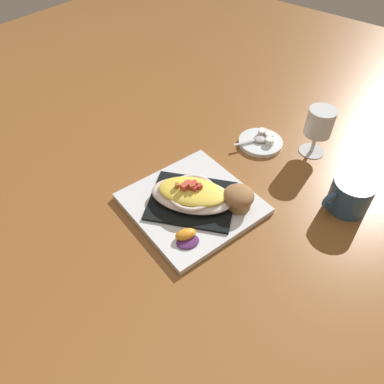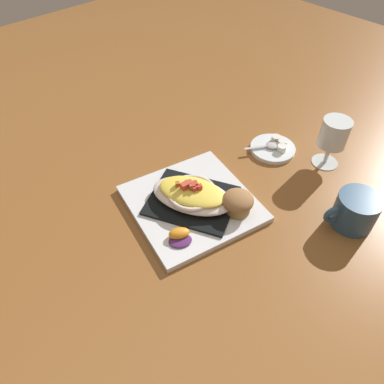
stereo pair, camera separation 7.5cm
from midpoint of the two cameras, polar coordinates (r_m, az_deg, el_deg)
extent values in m
plane|color=brown|center=(0.83, -2.60, -2.27)|extent=(2.60, 2.60, 0.00)
cube|color=white|center=(0.83, -2.61, -1.93)|extent=(0.31, 0.31, 0.01)
cube|color=black|center=(0.82, -2.64, -1.45)|extent=(0.24, 0.22, 0.01)
ellipsoid|color=silver|center=(0.81, -2.67, -0.66)|extent=(0.21, 0.17, 0.03)
torus|color=silver|center=(0.80, -2.70, -0.19)|extent=(0.15, 0.15, 0.01)
ellipsoid|color=#F6D74A|center=(0.80, -2.70, -0.04)|extent=(0.17, 0.14, 0.02)
cube|color=#569833|center=(0.79, -3.25, 1.12)|extent=(0.02, 0.02, 0.01)
cube|color=red|center=(0.79, -1.57, 0.77)|extent=(0.01, 0.01, 0.01)
cube|color=red|center=(0.79, -2.69, 0.62)|extent=(0.01, 0.01, 0.01)
cube|color=#D1493A|center=(0.79, -3.21, 1.16)|extent=(0.02, 0.02, 0.01)
cube|color=#D14936|center=(0.79, -4.00, 0.69)|extent=(0.02, 0.02, 0.01)
cube|color=#D23E38|center=(0.78, -2.47, 0.39)|extent=(0.01, 0.01, 0.01)
cube|color=red|center=(0.79, -2.53, 1.15)|extent=(0.02, 0.02, 0.01)
cube|color=#529537|center=(0.79, -3.32, 0.99)|extent=(0.01, 0.01, 0.01)
cube|color=#B7502F|center=(0.79, -2.79, 0.76)|extent=(0.02, 0.02, 0.01)
cube|color=#B35F24|center=(0.79, -5.07, 0.92)|extent=(0.01, 0.01, 0.01)
cube|color=#BB5723|center=(0.79, -2.97, 0.72)|extent=(0.01, 0.01, 0.01)
cylinder|color=olive|center=(0.81, 4.51, -1.69)|extent=(0.06, 0.06, 0.02)
ellipsoid|color=#986A40|center=(0.79, 4.59, -0.73)|extent=(0.07, 0.07, 0.04)
ellipsoid|color=#4C0F23|center=(0.79, 4.62, -0.33)|extent=(0.03, 0.03, 0.01)
ellipsoid|color=#552761|center=(0.75, -3.59, -7.87)|extent=(0.06, 0.06, 0.01)
ellipsoid|color=orange|center=(0.75, -3.89, -6.75)|extent=(0.04, 0.05, 0.02)
cylinder|color=#2C4E70|center=(0.86, 21.20, -0.53)|extent=(0.09, 0.09, 0.08)
torus|color=#2C4E70|center=(0.83, 18.50, -1.40)|extent=(0.03, 0.05, 0.05)
cylinder|color=#4C2D14|center=(0.88, 20.78, -1.66)|extent=(0.08, 0.08, 0.02)
cylinder|color=white|center=(1.01, 16.12, 6.11)|extent=(0.07, 0.07, 0.00)
cylinder|color=white|center=(0.99, 16.46, 7.40)|extent=(0.01, 0.01, 0.05)
cylinder|color=white|center=(0.96, 17.22, 10.28)|extent=(0.07, 0.07, 0.07)
cylinder|color=silver|center=(0.97, 17.00, 9.45)|extent=(0.06, 0.06, 0.03)
cylinder|color=white|center=(1.00, 8.40, 7.62)|extent=(0.12, 0.12, 0.01)
ellipsoid|color=silver|center=(1.00, 8.47, 8.11)|extent=(0.04, 0.05, 0.01)
cube|color=silver|center=(0.98, 6.03, 7.58)|extent=(0.04, 0.06, 0.00)
cylinder|color=white|center=(0.99, 9.88, 7.72)|extent=(0.02, 0.02, 0.02)
cylinder|color=white|center=(1.01, 9.85, 8.52)|extent=(0.02, 0.02, 0.02)
cylinder|color=white|center=(1.02, 8.80, 9.09)|extent=(0.02, 0.02, 0.02)
camera|label=1|loc=(0.04, -92.71, -2.77)|focal=34.22mm
camera|label=2|loc=(0.04, 87.29, 2.77)|focal=34.22mm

